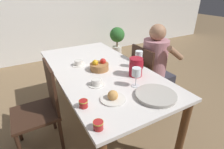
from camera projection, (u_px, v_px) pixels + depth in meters
name	position (u px, v px, depth m)	size (l,w,h in m)	color
ground_plane	(101.00, 122.00, 2.22)	(20.00, 20.00, 0.00)	#7F6647
dining_table	(100.00, 77.00, 1.93)	(0.92, 1.82, 0.74)	silver
chair_person_side	(148.00, 79.00, 2.24)	(0.42, 0.42, 0.90)	#331E14
chair_opposite	(42.00, 107.00, 1.71)	(0.42, 0.42, 0.90)	#331E14
person_seated	(156.00, 63.00, 2.16)	(0.39, 0.41, 1.16)	#33333D
red_pitcher	(136.00, 67.00, 1.70)	(0.16, 0.13, 0.18)	#A31423
wine_glass_water	(139.00, 55.00, 1.86)	(0.08, 0.08, 0.19)	white
wine_glass_juice	(136.00, 73.00, 1.50)	(0.08, 0.08, 0.18)	white
teacup_near_person	(96.00, 83.00, 1.56)	(0.15, 0.15, 0.06)	silver
teacup_across	(78.00, 63.00, 1.96)	(0.15, 0.15, 0.06)	silver
serving_tray	(156.00, 95.00, 1.40)	(0.33, 0.33, 0.03)	#B7B2A8
bread_plate	(113.00, 97.00, 1.36)	(0.20, 0.20, 0.08)	silver
jam_jar_amber	(98.00, 125.00, 1.07)	(0.07, 0.07, 0.06)	#A81E1E
jam_jar_red	(83.00, 103.00, 1.27)	(0.07, 0.07, 0.06)	#A81E1E
fruit_bowl	(99.00, 66.00, 1.84)	(0.20, 0.20, 0.12)	#9E6B3D
potted_plant	(117.00, 38.00, 4.26)	(0.36, 0.36, 0.68)	beige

